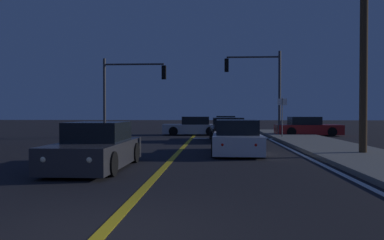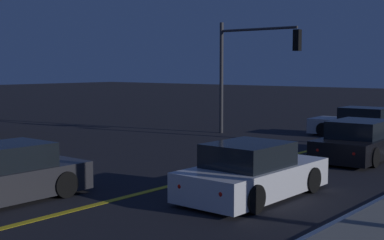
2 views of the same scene
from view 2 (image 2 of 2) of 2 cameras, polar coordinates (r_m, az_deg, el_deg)
lane_line_center at (r=14.63m, az=-1.17°, el=-6.69°), size 0.20×35.29×0.01m
lane_line_edge_right at (r=12.15m, az=16.57°, el=-9.48°), size 0.16×35.29×0.01m
car_mid_block_black at (r=19.29m, az=17.47°, el=-2.22°), size 2.14×4.79×1.34m
car_far_approaching_silver at (r=25.36m, az=17.35°, el=-0.42°), size 4.30×2.07×1.34m
car_distant_tail_white at (r=13.08m, az=6.43°, el=-5.62°), size 1.97×4.23×1.34m
traffic_signal_far_left at (r=24.71m, az=6.13°, el=6.47°), size 4.21×0.28×5.22m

